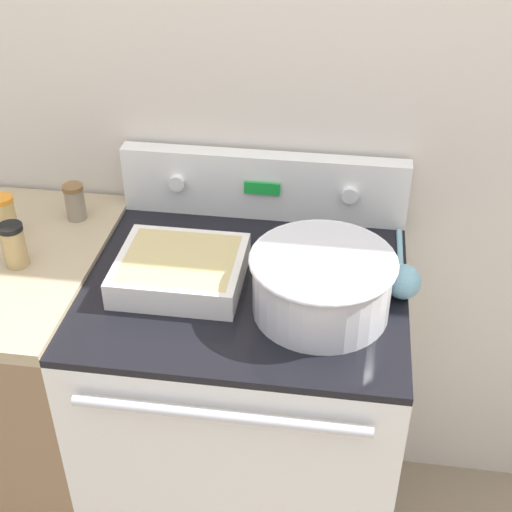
# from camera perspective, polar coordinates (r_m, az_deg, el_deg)

# --- Properties ---
(kitchen_wall) EXTENTS (8.00, 0.05, 2.50)m
(kitchen_wall) POSITION_cam_1_polar(r_m,az_deg,el_deg) (1.76, 0.95, 13.42)
(kitchen_wall) COLOR beige
(kitchen_wall) RESTS_ON ground_plane
(stove_range) EXTENTS (0.72, 0.66, 0.93)m
(stove_range) POSITION_cam_1_polar(r_m,az_deg,el_deg) (1.92, -0.68, -13.21)
(stove_range) COLOR white
(stove_range) RESTS_ON ground_plane
(control_panel) EXTENTS (0.72, 0.07, 0.17)m
(control_panel) POSITION_cam_1_polar(r_m,az_deg,el_deg) (1.80, 0.63, 5.67)
(control_panel) COLOR white
(control_panel) RESTS_ON stove_range
(side_counter) EXTENTS (0.53, 0.63, 0.94)m
(side_counter) POSITION_cam_1_polar(r_m,az_deg,el_deg) (2.08, -18.33, -10.62)
(side_counter) COLOR #896B4C
(side_counter) RESTS_ON ground_plane
(mixing_bowl) EXTENTS (0.31, 0.31, 0.14)m
(mixing_bowl) POSITION_cam_1_polar(r_m,az_deg,el_deg) (1.48, 5.30, -2.01)
(mixing_bowl) COLOR silver
(mixing_bowl) RESTS_ON stove_range
(casserole_dish) EXTENTS (0.28, 0.25, 0.06)m
(casserole_dish) POSITION_cam_1_polar(r_m,az_deg,el_deg) (1.59, -6.07, -1.00)
(casserole_dish) COLOR silver
(casserole_dish) RESTS_ON stove_range
(ladle) EXTENTS (0.08, 0.29, 0.08)m
(ladle) POSITION_cam_1_polar(r_m,az_deg,el_deg) (1.58, 11.68, -1.85)
(ladle) COLOR #7AB2C6
(ladle) RESTS_ON stove_range
(spice_jar_brown_cap) EXTENTS (0.05, 0.05, 0.09)m
(spice_jar_brown_cap) POSITION_cam_1_polar(r_m,az_deg,el_deg) (1.84, -14.29, 4.23)
(spice_jar_brown_cap) COLOR gray
(spice_jar_brown_cap) RESTS_ON side_counter
(spice_jar_black_cap) EXTENTS (0.06, 0.06, 0.11)m
(spice_jar_black_cap) POSITION_cam_1_polar(r_m,az_deg,el_deg) (1.70, -18.81, 0.84)
(spice_jar_black_cap) COLOR tan
(spice_jar_black_cap) RESTS_ON side_counter
(spice_jar_orange_cap) EXTENTS (0.05, 0.05, 0.11)m
(spice_jar_orange_cap) POSITION_cam_1_polar(r_m,az_deg,el_deg) (1.80, -19.37, 2.89)
(spice_jar_orange_cap) COLOR tan
(spice_jar_orange_cap) RESTS_ON side_counter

